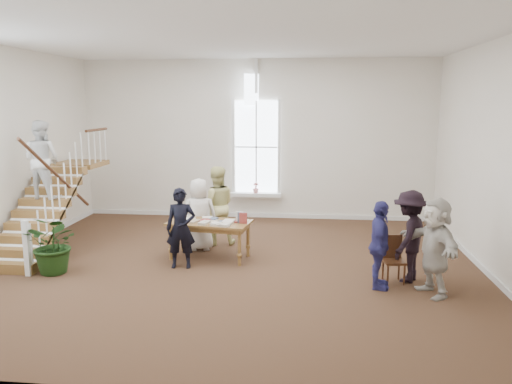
# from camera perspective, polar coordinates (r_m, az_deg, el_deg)

# --- Properties ---
(ground) EXTENTS (10.00, 10.00, 0.00)m
(ground) POSITION_cam_1_polar(r_m,az_deg,el_deg) (10.31, -2.59, -8.51)
(ground) COLOR #412719
(ground) RESTS_ON ground
(room_shell) EXTENTS (10.49, 10.00, 10.00)m
(room_shell) POSITION_cam_1_polar(r_m,az_deg,el_deg) (14.41, 0.01, -1.40)
(room_shell) COLOR silver
(room_shell) RESTS_ON ground
(staircase) EXTENTS (1.10, 4.10, 2.92)m
(staircase) POSITION_cam_1_polar(r_m,az_deg,el_deg) (12.04, -22.99, 1.35)
(staircase) COLOR brown
(staircase) RESTS_ON ground
(library_table) EXTENTS (1.83, 1.11, 0.87)m
(library_table) POSITION_cam_1_polar(r_m,az_deg,el_deg) (10.67, -5.37, -3.82)
(library_table) COLOR brown
(library_table) RESTS_ON ground
(police_officer) EXTENTS (0.63, 0.45, 1.63)m
(police_officer) POSITION_cam_1_polar(r_m,az_deg,el_deg) (10.14, -8.58, -4.12)
(police_officer) COLOR black
(police_officer) RESTS_ON ground
(elderly_woman) EXTENTS (0.90, 0.69, 1.64)m
(elderly_woman) POSITION_cam_1_polar(r_m,az_deg,el_deg) (11.30, -6.50, -2.56)
(elderly_woman) COLOR silver
(elderly_woman) RESTS_ON ground
(person_yellow) EXTENTS (1.04, 0.90, 1.85)m
(person_yellow) POSITION_cam_1_polar(r_m,az_deg,el_deg) (11.70, -4.55, -1.56)
(person_yellow) COLOR #E2DC8D
(person_yellow) RESTS_ON ground
(woman_cluster_a) EXTENTS (0.51, 0.98, 1.60)m
(woman_cluster_a) POSITION_cam_1_polar(r_m,az_deg,el_deg) (9.19, 13.92, -5.92)
(woman_cluster_a) COLOR navy
(woman_cluster_a) RESTS_ON ground
(woman_cluster_b) EXTENTS (1.09, 1.28, 1.72)m
(woman_cluster_b) POSITION_cam_1_polar(r_m,az_deg,el_deg) (9.70, 17.11, -4.86)
(woman_cluster_b) COLOR black
(woman_cluster_b) RESTS_ON ground
(woman_cluster_c) EXTENTS (1.00, 1.67, 1.72)m
(woman_cluster_c) POSITION_cam_1_polar(r_m,az_deg,el_deg) (9.15, 19.72, -5.90)
(woman_cluster_c) COLOR beige
(woman_cluster_c) RESTS_ON ground
(floor_plant) EXTENTS (1.19, 1.07, 1.18)m
(floor_plant) POSITION_cam_1_polar(r_m,az_deg,el_deg) (10.51, -22.01, -5.53)
(floor_plant) COLOR #173310
(floor_plant) RESTS_ON ground
(side_chair) EXTENTS (0.43, 0.43, 0.87)m
(side_chair) POSITION_cam_1_polar(r_m,az_deg,el_deg) (9.70, 15.38, -7.13)
(side_chair) COLOR #3D2010
(side_chair) RESTS_ON ground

